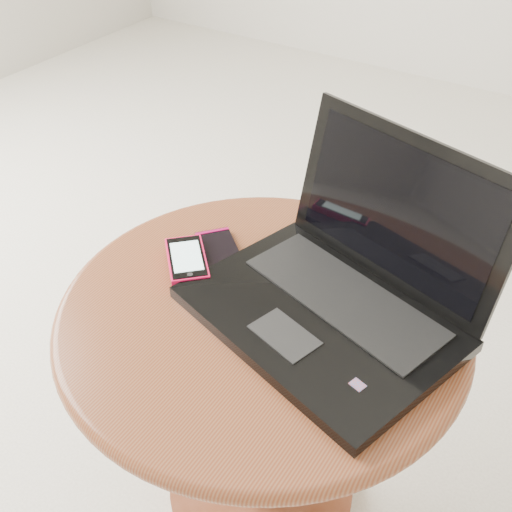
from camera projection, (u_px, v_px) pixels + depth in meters
The scene contains 4 objects.
table at pixel (262, 355), 0.93m from camera, with size 0.58×0.58×0.46m.
laptop at pixel (342, 286), 0.84m from camera, with size 0.41×0.38×0.23m.
phone_black at pixel (220, 251), 0.97m from camera, with size 0.12×0.11×0.01m.
phone_pink at pixel (187, 259), 0.93m from camera, with size 0.11×0.11×0.01m.
Camera 1 is at (0.29, -0.56, 1.06)m, focal length 44.03 mm.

